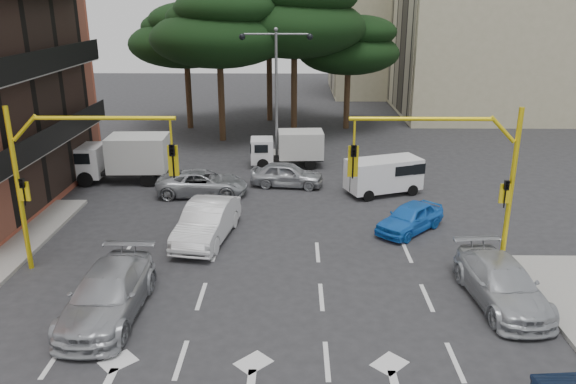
# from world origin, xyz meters

# --- Properties ---
(ground) EXTENTS (120.00, 120.00, 0.00)m
(ground) POSITION_xyz_m (0.00, 0.00, 0.00)
(ground) COLOR #28282B
(ground) RESTS_ON ground
(median_strip) EXTENTS (1.40, 6.00, 0.15)m
(median_strip) POSITION_xyz_m (0.00, 16.00, 0.07)
(median_strip) COLOR gray
(median_strip) RESTS_ON ground
(apartment_beige_near) EXTENTS (20.20, 12.15, 18.70)m
(apartment_beige_near) POSITION_xyz_m (19.95, 32.00, 9.35)
(apartment_beige_near) COLOR tan
(apartment_beige_near) RESTS_ON ground
(apartment_beige_far) EXTENTS (16.20, 12.15, 16.70)m
(apartment_beige_far) POSITION_xyz_m (12.95, 44.00, 8.35)
(apartment_beige_far) COLOR tan
(apartment_beige_far) RESTS_ON ground
(pine_left_near) EXTENTS (9.15, 9.15, 10.23)m
(pine_left_near) POSITION_xyz_m (-3.94, 21.96, 7.60)
(pine_left_near) COLOR #382616
(pine_left_near) RESTS_ON ground
(pine_center) EXTENTS (9.98, 9.98, 11.16)m
(pine_center) POSITION_xyz_m (1.06, 23.96, 8.30)
(pine_center) COLOR #382616
(pine_center) RESTS_ON ground
(pine_left_far) EXTENTS (8.32, 8.32, 9.30)m
(pine_left_far) POSITION_xyz_m (-6.94, 25.96, 6.91)
(pine_left_far) COLOR #382616
(pine_left_far) RESTS_ON ground
(pine_right) EXTENTS (7.49, 7.49, 8.37)m
(pine_right) POSITION_xyz_m (5.06, 25.96, 6.22)
(pine_right) COLOR #382616
(pine_right) RESTS_ON ground
(pine_back) EXTENTS (9.15, 9.15, 10.23)m
(pine_back) POSITION_xyz_m (-0.94, 28.96, 7.60)
(pine_back) COLOR #382616
(pine_back) RESTS_ON ground
(signal_mast_right) EXTENTS (5.79, 0.37, 6.00)m
(signal_mast_right) POSITION_xyz_m (6.80, 1.99, 3.88)
(signal_mast_right) COLOR yellow
(signal_mast_right) RESTS_ON ground
(signal_mast_left) EXTENTS (5.79, 0.37, 6.00)m
(signal_mast_left) POSITION_xyz_m (-6.80, 1.99, 3.88)
(signal_mast_left) COLOR yellow
(signal_mast_left) RESTS_ON ground
(street_lamp_center) EXTENTS (4.16, 0.36, 7.77)m
(street_lamp_center) POSITION_xyz_m (0.00, 16.00, 5.43)
(street_lamp_center) COLOR slate
(street_lamp_center) RESTS_ON median_strip
(car_white_hatch) EXTENTS (2.38, 4.96, 1.57)m
(car_white_hatch) POSITION_xyz_m (-2.48, 4.68, 0.78)
(car_white_hatch) COLOR silver
(car_white_hatch) RESTS_ON ground
(car_blue_compact) EXTENTS (3.53, 3.60, 1.22)m
(car_blue_compact) POSITION_xyz_m (6.00, 5.70, 0.61)
(car_blue_compact) COLOR blue
(car_blue_compact) RESTS_ON ground
(car_silver_wagon) EXTENTS (2.16, 5.15, 1.48)m
(car_silver_wagon) POSITION_xyz_m (-4.67, -1.22, 0.74)
(car_silver_wagon) COLOR #A3A6AB
(car_silver_wagon) RESTS_ON ground
(car_silver_cross_a) EXTENTS (4.58, 2.20, 1.26)m
(car_silver_cross_a) POSITION_xyz_m (-3.56, 10.26, 0.63)
(car_silver_cross_a) COLOR #A5A9AD
(car_silver_cross_a) RESTS_ON ground
(car_silver_cross_b) EXTENTS (3.97, 1.99, 1.30)m
(car_silver_cross_b) POSITION_xyz_m (0.68, 11.73, 0.65)
(car_silver_cross_b) COLOR #A9ACB2
(car_silver_cross_b) RESTS_ON ground
(car_silver_parked) EXTENTS (2.33, 4.91, 1.38)m
(car_silver_parked) POSITION_xyz_m (7.81, -0.25, 0.69)
(car_silver_parked) COLOR #B0B3B9
(car_silver_parked) RESTS_ON ground
(van_white) EXTENTS (4.07, 2.88, 1.86)m
(van_white) POSITION_xyz_m (5.57, 10.59, 0.93)
(van_white) COLOR white
(van_white) RESTS_ON ground
(box_truck_a) EXTENTS (5.21, 2.33, 2.53)m
(box_truck_a) POSITION_xyz_m (-8.22, 12.45, 1.27)
(box_truck_a) COLOR white
(box_truck_a) RESTS_ON ground
(box_truck_b) EXTENTS (4.39, 2.05, 2.11)m
(box_truck_b) POSITION_xyz_m (0.66, 15.50, 1.06)
(box_truck_b) COLOR white
(box_truck_b) RESTS_ON ground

